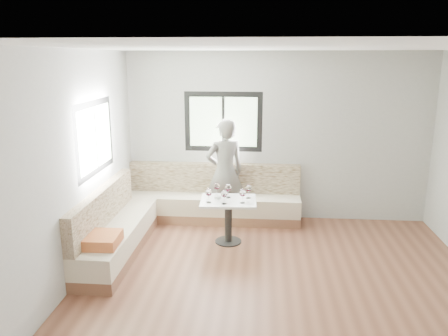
{
  "coord_description": "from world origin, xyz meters",
  "views": [
    {
      "loc": [
        -0.26,
        -4.7,
        2.71
      ],
      "look_at": [
        -0.8,
        1.47,
        1.12
      ],
      "focal_mm": 35.0,
      "sensor_mm": 36.0,
      "label": 1
    }
  ],
  "objects": [
    {
      "name": "room",
      "position": [
        -0.08,
        0.08,
        1.41
      ],
      "size": [
        5.01,
        5.01,
        2.81
      ],
      "color": "brown",
      "rests_on": "ground"
    },
    {
      "name": "banquette",
      "position": [
        -1.59,
        1.61,
        0.33
      ],
      "size": [
        2.9,
        2.8,
        0.95
      ],
      "color": "brown",
      "rests_on": "ground"
    },
    {
      "name": "table",
      "position": [
        -0.73,
        1.37,
        0.5
      ],
      "size": [
        0.84,
        0.67,
        0.67
      ],
      "rotation": [
        0.0,
        0.0,
        0.05
      ],
      "color": "black",
      "rests_on": "ground"
    },
    {
      "name": "person",
      "position": [
        -0.85,
        2.15,
        0.88
      ],
      "size": [
        0.75,
        0.64,
        1.75
      ],
      "primitive_type": "imported",
      "rotation": [
        0.0,
        0.0,
        3.55
      ],
      "color": "slate",
      "rests_on": "ground"
    },
    {
      "name": "olive_ramekin",
      "position": [
        -0.89,
        1.41,
        0.69
      ],
      "size": [
        0.1,
        0.1,
        0.04
      ],
      "color": "white",
      "rests_on": "table"
    },
    {
      "name": "wine_glass_a",
      "position": [
        -1.0,
        1.22,
        0.81
      ],
      "size": [
        0.09,
        0.09,
        0.21
      ],
      "color": "white",
      "rests_on": "table"
    },
    {
      "name": "wine_glass_b",
      "position": [
        -0.77,
        1.18,
        0.81
      ],
      "size": [
        0.09,
        0.09,
        0.21
      ],
      "color": "white",
      "rests_on": "table"
    },
    {
      "name": "wine_glass_c",
      "position": [
        -0.51,
        1.24,
        0.81
      ],
      "size": [
        0.09,
        0.09,
        0.21
      ],
      "color": "white",
      "rests_on": "table"
    },
    {
      "name": "wine_glass_d",
      "position": [
        -0.74,
        1.47,
        0.81
      ],
      "size": [
        0.09,
        0.09,
        0.21
      ],
      "color": "white",
      "rests_on": "table"
    },
    {
      "name": "wine_glass_e",
      "position": [
        -0.44,
        1.47,
        0.81
      ],
      "size": [
        0.09,
        0.09,
        0.21
      ],
      "color": "white",
      "rests_on": "table"
    },
    {
      "name": "wine_glass_f",
      "position": [
        -0.91,
        1.54,
        0.81
      ],
      "size": [
        0.09,
        0.09,
        0.21
      ],
      "color": "white",
      "rests_on": "table"
    }
  ]
}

